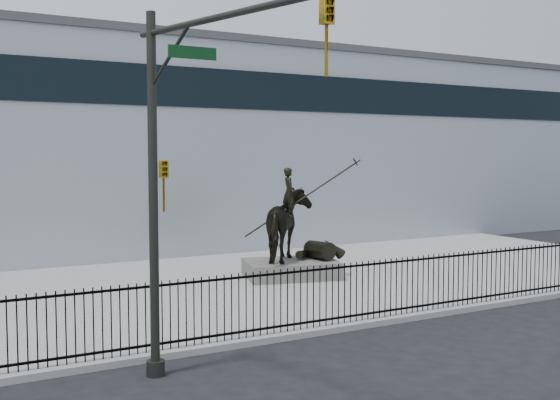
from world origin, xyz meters
TOP-DOWN VIEW (x-y plane):
  - ground at (0.00, 0.00)m, footprint 120.00×120.00m
  - plaza at (0.00, 7.00)m, footprint 30.00×12.00m
  - building at (0.00, 20.00)m, footprint 44.00×14.00m
  - picket_fence at (0.00, 1.25)m, footprint 22.10×0.10m
  - statue_plinth at (0.03, 7.10)m, footprint 3.48×2.79m
  - equestrian_statue at (0.09, 7.09)m, footprint 3.80×2.85m
  - traffic_signal_left at (-6.75, -0.62)m, footprint 1.52×4.84m

SIDE VIEW (x-z plane):
  - ground at x=0.00m, z-range 0.00..0.00m
  - plaza at x=0.00m, z-range 0.00..0.15m
  - statue_plinth at x=0.03m, z-range 0.15..0.72m
  - picket_fence at x=0.00m, z-range 0.15..1.65m
  - equestrian_statue at x=0.09m, z-range 0.26..3.58m
  - traffic_signal_left at x=-6.75m, z-range 0.53..7.53m
  - building at x=0.00m, z-range 0.00..9.00m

